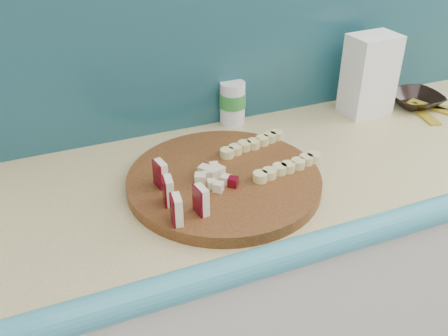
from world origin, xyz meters
name	(u,v)px	position (x,y,z in m)	size (l,w,h in m)	color
kitchen_counter	(388,259)	(0.10, 1.50, 0.46)	(2.20, 0.63, 0.91)	silver
backsplash	(366,16)	(0.10, 1.79, 1.16)	(2.20, 0.02, 0.50)	teal
cutting_board	(224,181)	(-0.49, 1.47, 0.92)	(0.44, 0.44, 0.03)	#42200E
apple_wedges	(176,193)	(-0.62, 1.40, 0.97)	(0.08, 0.18, 0.06)	beige
apple_chunks	(213,175)	(-0.51, 1.46, 0.95)	(0.06, 0.07, 0.02)	beige
banana_slices	(270,155)	(-0.35, 1.50, 0.95)	(0.22, 0.20, 0.02)	#D6CF82
brown_bowl	(415,100)	(0.22, 1.65, 0.93)	(0.15, 0.15, 0.04)	black
flour_bag	(369,75)	(0.05, 1.67, 1.03)	(0.14, 0.10, 0.23)	white
canister	(232,102)	(-0.34, 1.76, 0.97)	(0.07, 0.07, 0.12)	white
banana_peel	(437,110)	(0.26, 1.59, 0.91)	(0.21, 0.18, 0.01)	gold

